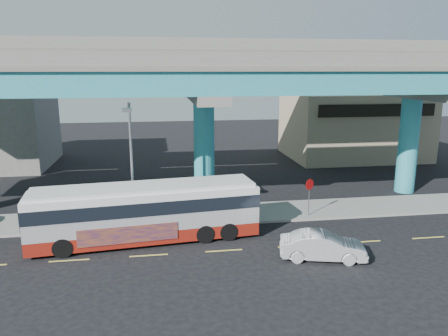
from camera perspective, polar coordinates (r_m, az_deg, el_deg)
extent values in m
plane|color=black|center=(24.16, -0.11, -10.47)|extent=(120.00, 120.00, 0.00)
cube|color=gray|center=(29.22, -1.77, -6.11)|extent=(70.00, 4.00, 0.15)
cube|color=#D8C64C|center=(24.09, -19.55, -11.31)|extent=(2.00, 0.12, 0.01)
cube|color=#D8C64C|center=(23.65, -9.81, -11.18)|extent=(2.00, 0.12, 0.01)
cube|color=#D8C64C|center=(23.88, 0.00, -10.73)|extent=(2.00, 0.12, 0.01)
cube|color=#D8C64C|center=(24.77, 9.32, -10.02)|extent=(2.00, 0.12, 0.01)
cube|color=#D8C64C|center=(26.24, 17.76, -9.15)|extent=(2.00, 0.12, 0.01)
cube|color=#D8C64C|center=(28.20, 25.13, -8.23)|extent=(2.00, 0.12, 0.01)
cylinder|color=teal|center=(31.66, -2.60, 2.16)|extent=(1.50, 1.50, 7.40)
cube|color=gray|center=(31.17, -2.68, 9.41)|extent=(2.00, 12.00, 0.60)
cube|color=gray|center=(34.61, -3.34, 11.23)|extent=(1.80, 5.00, 1.20)
cylinder|color=teal|center=(36.96, 22.91, 2.70)|extent=(1.50, 1.50, 7.40)
cube|color=gray|center=(36.54, 23.46, 8.88)|extent=(2.00, 12.00, 0.60)
cube|color=gray|center=(39.52, 20.86, 10.63)|extent=(1.80, 5.00, 1.20)
cube|color=teal|center=(27.65, -1.89, 11.06)|extent=(52.00, 5.00, 1.40)
cube|color=gray|center=(27.63, -1.91, 12.82)|extent=(52.00, 5.40, 0.30)
cube|color=gray|center=(25.16, -1.20, 14.07)|extent=(52.00, 0.25, 0.80)
cube|color=gray|center=(30.12, -2.51, 13.86)|extent=(52.00, 0.25, 0.80)
cube|color=teal|center=(34.59, -3.37, 13.39)|extent=(52.00, 5.00, 1.40)
cube|color=gray|center=(34.61, -3.39, 14.79)|extent=(52.00, 5.40, 0.30)
cube|color=gray|center=(32.15, -2.95, 15.93)|extent=(52.00, 0.25, 0.80)
cube|color=gray|center=(37.12, -3.79, 15.50)|extent=(52.00, 0.25, 0.80)
cube|color=tan|center=(50.12, 16.52, 5.37)|extent=(14.00, 10.00, 7.00)
cube|color=black|center=(45.37, 19.42, 7.11)|extent=(12.00, 0.25, 1.20)
cube|color=maroon|center=(25.40, -10.09, -8.08)|extent=(12.79, 4.00, 0.73)
cube|color=#B6B6BB|center=(25.01, -10.20, -5.61)|extent=(12.79, 4.00, 1.57)
cube|color=black|center=(24.86, -10.25, -4.46)|extent=(12.86, 4.06, 0.73)
cube|color=silver|center=(24.69, -10.30, -3.18)|extent=(12.79, 4.00, 0.42)
cube|color=silver|center=(24.61, -10.33, -2.48)|extent=(12.37, 3.71, 0.21)
cube|color=black|center=(26.12, 3.71, -3.78)|extent=(0.32, 2.42, 1.26)
cube|color=black|center=(25.25, -24.71, -5.57)|extent=(0.32, 2.42, 1.26)
cube|color=#20114E|center=(23.94, -12.36, -8.51)|extent=(5.22, 0.61, 0.94)
cylinder|color=black|center=(24.37, -20.34, -9.76)|extent=(1.08, 0.42, 1.05)
cylinder|color=black|center=(26.61, -19.90, -7.80)|extent=(1.08, 0.42, 1.05)
cylinder|color=black|center=(24.73, -2.48, -8.60)|extent=(1.08, 0.42, 1.05)
cylinder|color=black|center=(26.94, -3.61, -6.78)|extent=(1.08, 0.42, 1.05)
cylinder|color=black|center=(25.04, 0.60, -8.31)|extent=(1.08, 0.42, 1.05)
cylinder|color=black|center=(27.22, -0.78, -6.54)|extent=(1.08, 0.42, 1.05)
imported|color=#B3B4B8|center=(23.19, 12.76, -9.91)|extent=(3.61, 5.06, 1.43)
cylinder|color=gray|center=(26.58, -11.94, 0.28)|extent=(0.16, 0.16, 7.51)
cylinder|color=gray|center=(25.05, -12.44, 7.73)|extent=(0.12, 2.03, 0.12)
cube|color=gray|center=(24.04, -12.57, 7.40)|extent=(0.50, 0.70, 0.18)
cylinder|color=gray|center=(29.09, 11.03, -4.06)|extent=(0.06, 0.06, 2.14)
cylinder|color=#B20A0A|center=(28.79, 11.13, -2.13)|extent=(0.66, 0.38, 0.74)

